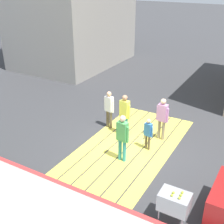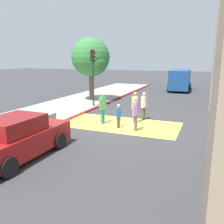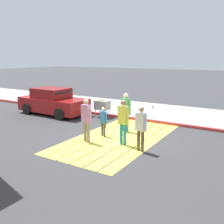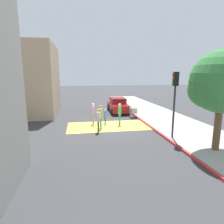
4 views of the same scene
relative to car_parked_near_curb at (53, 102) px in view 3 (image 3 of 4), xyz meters
The scene contains 12 objects.
ground_plane 6.10m from the car_parked_near_curb, 70.71° to the left, with size 120.00×120.00×0.00m, color #38383A.
crosswalk_stripes 6.10m from the car_parked_near_curb, 70.71° to the left, with size 6.40×3.25×0.01m.
sidewalk_west 6.79m from the car_parked_near_curb, 122.20° to the left, with size 4.80×40.00×0.12m, color #9E9B93.
curb_painted 5.89m from the car_parked_near_curb, 102.33° to the left, with size 0.16×40.00×0.13m, color #BC3333.
car_parked_near_curb is the anchor object (origin of this frame).
tennis_ball_cart 3.08m from the car_parked_near_curb, 106.96° to the left, with size 0.56×0.80×1.02m.
water_bottle 6.28m from the car_parked_near_curb, 130.49° to the left, with size 0.07×0.07×0.22m, color #33A5BF.
pedestrian_adult_lead 7.74m from the car_parked_near_curb, 67.89° to the left, with size 0.26×0.49×1.68m.
pedestrian_adult_trailing 5.60m from the car_parked_near_curb, 79.90° to the left, with size 0.27×0.52×1.79m.
pedestrian_adult_side 5.76m from the car_parked_near_curb, 57.44° to the left, with size 0.25×0.52×1.77m.
pedestrian_teen_behind 6.81m from the car_parked_near_curb, 67.28° to the left, with size 0.28×0.52×1.80m.
pedestrian_child_with_racket 5.45m from the car_parked_near_curb, 67.13° to the left, with size 0.31×0.40×1.29m.
Camera 3 is at (9.04, 5.21, 3.41)m, focal length 40.96 mm.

